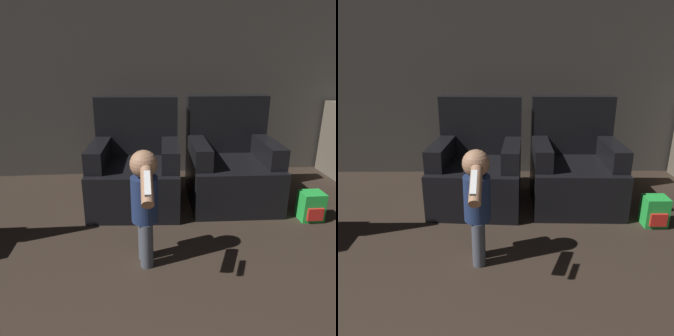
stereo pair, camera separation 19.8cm
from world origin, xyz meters
TOP-DOWN VIEW (x-y plane):
  - wall_back at (0.00, 4.50)m, footprint 8.40×0.05m
  - armchair_left at (-0.21, 3.58)m, footprint 0.90×0.91m
  - armchair_right at (0.75, 3.58)m, footprint 0.86×0.88m
  - person_toddler at (-0.14, 2.55)m, footprint 0.19×0.58m
  - toy_backpack at (1.37, 3.07)m, footprint 0.20×0.19m

SIDE VIEW (x-z plane):
  - toy_backpack at x=1.37m, z-range 0.00..0.26m
  - armchair_left at x=-0.21m, z-range -0.17..0.86m
  - armchair_right at x=0.75m, z-range -0.17..0.86m
  - person_toddler at x=-0.14m, z-range 0.08..0.92m
  - wall_back at x=0.00m, z-range 0.00..2.60m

